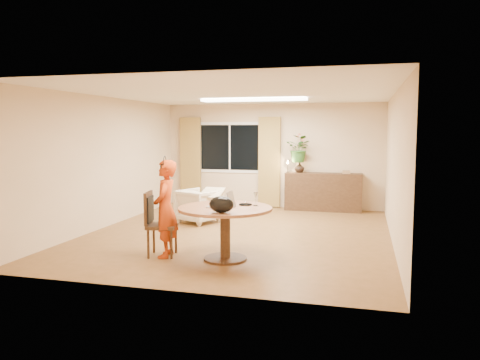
% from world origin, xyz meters
% --- Properties ---
extents(floor, '(6.50, 6.50, 0.00)m').
position_xyz_m(floor, '(0.00, 0.00, 0.00)').
color(floor, brown).
rests_on(floor, ground).
extents(ceiling, '(6.50, 6.50, 0.00)m').
position_xyz_m(ceiling, '(0.00, 0.00, 2.60)').
color(ceiling, white).
rests_on(ceiling, wall_back).
extents(wall_back, '(5.50, 0.00, 5.50)m').
position_xyz_m(wall_back, '(0.00, 3.25, 1.30)').
color(wall_back, tan).
rests_on(wall_back, floor).
extents(wall_left, '(0.00, 6.50, 6.50)m').
position_xyz_m(wall_left, '(-2.75, 0.00, 1.30)').
color(wall_left, tan).
rests_on(wall_left, floor).
extents(wall_right, '(0.00, 6.50, 6.50)m').
position_xyz_m(wall_right, '(2.75, 0.00, 1.30)').
color(wall_right, tan).
rests_on(wall_right, floor).
extents(window, '(1.70, 0.03, 1.30)m').
position_xyz_m(window, '(-1.10, 3.23, 1.50)').
color(window, white).
rests_on(window, wall_back).
extents(curtain_left, '(0.55, 0.08, 2.25)m').
position_xyz_m(curtain_left, '(-2.15, 3.15, 1.15)').
color(curtain_left, brown).
rests_on(curtain_left, wall_back).
extents(curtain_right, '(0.55, 0.08, 2.25)m').
position_xyz_m(curtain_right, '(-0.05, 3.15, 1.15)').
color(curtain_right, brown).
rests_on(curtain_right, wall_back).
extents(ceiling_panel, '(2.20, 0.35, 0.05)m').
position_xyz_m(ceiling_panel, '(0.00, 1.20, 2.57)').
color(ceiling_panel, white).
rests_on(ceiling_panel, ceiling).
extents(dining_table, '(1.40, 1.40, 0.80)m').
position_xyz_m(dining_table, '(0.27, -1.76, 0.63)').
color(dining_table, brown).
rests_on(dining_table, floor).
extents(dining_chair, '(0.56, 0.52, 1.00)m').
position_xyz_m(dining_chair, '(-0.73, -1.80, 0.50)').
color(dining_chair, '#321E10').
rests_on(dining_chair, floor).
extents(child, '(0.60, 0.45, 1.49)m').
position_xyz_m(child, '(-0.67, -1.82, 0.74)').
color(child, '#B5210D').
rests_on(child, floor).
extents(laptop, '(0.39, 0.26, 0.25)m').
position_xyz_m(laptop, '(0.20, -1.80, 0.92)').
color(laptop, '#B7B7BC').
rests_on(laptop, dining_table).
extents(tumbler, '(0.09, 0.09, 0.11)m').
position_xyz_m(tumbler, '(0.30, -1.53, 0.85)').
color(tumbler, white).
rests_on(tumbler, dining_table).
extents(wine_glass, '(0.08, 0.08, 0.21)m').
position_xyz_m(wine_glass, '(0.68, -1.52, 0.90)').
color(wine_glass, white).
rests_on(wine_glass, dining_table).
extents(pot_lid, '(0.25, 0.25, 0.03)m').
position_xyz_m(pot_lid, '(0.51, -1.50, 0.81)').
color(pot_lid, white).
rests_on(pot_lid, dining_table).
extents(handbag, '(0.38, 0.27, 0.23)m').
position_xyz_m(handbag, '(0.36, -2.25, 0.91)').
color(handbag, black).
rests_on(handbag, dining_table).
extents(armchair, '(1.00, 1.01, 0.70)m').
position_xyz_m(armchair, '(-1.09, 0.87, 0.35)').
color(armchair, beige).
rests_on(armchair, floor).
extents(throw, '(0.45, 0.55, 0.03)m').
position_xyz_m(throw, '(-0.80, 0.86, 0.72)').
color(throw, beige).
rests_on(throw, armchair).
extents(sideboard, '(1.82, 0.45, 0.91)m').
position_xyz_m(sideboard, '(1.31, 3.01, 0.46)').
color(sideboard, '#321E10').
rests_on(sideboard, floor).
extents(vase, '(0.30, 0.30, 0.25)m').
position_xyz_m(vase, '(0.73, 3.01, 1.04)').
color(vase, black).
rests_on(vase, sideboard).
extents(bouquet, '(0.72, 0.67, 0.66)m').
position_xyz_m(bouquet, '(0.72, 3.01, 1.49)').
color(bouquet, '#326525').
rests_on(bouquet, vase).
extents(book_stack, '(0.22, 0.18, 0.08)m').
position_xyz_m(book_stack, '(1.85, 3.01, 0.95)').
color(book_stack, '#96734C').
rests_on(book_stack, sideboard).
extents(desk_lamp, '(0.17, 0.17, 0.33)m').
position_xyz_m(desk_lamp, '(0.45, 2.96, 1.08)').
color(desk_lamp, black).
rests_on(desk_lamp, sideboard).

